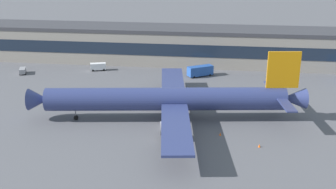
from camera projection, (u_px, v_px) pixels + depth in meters
The scene contains 10 objects.
ground_plane at pixel (164, 128), 95.99m from camera, with size 600.00×600.00×0.00m, color #56565B.
terminal_building at pixel (188, 45), 150.20m from camera, with size 156.45×17.65×12.83m.
airliner at pixel (170, 99), 99.28m from camera, with size 66.15×57.12×16.73m.
fuel_truck at pixel (201, 70), 135.20m from camera, with size 8.59×6.87×3.35m.
crew_van at pixel (98, 66), 141.73m from camera, with size 5.63×3.77×2.55m.
follow_me_car at pixel (23, 70), 138.15m from camera, with size 3.43×4.79×1.85m.
traffic_cone_0 at pixel (259, 146), 86.59m from camera, with size 0.52×0.52×0.65m, color #F2590C.
traffic_cone_1 at pixel (220, 134), 92.16m from camera, with size 0.50×0.50×0.63m, color #F2590C.
traffic_cone_2 at pixel (184, 149), 85.13m from camera, with size 0.48×0.48×0.60m, color #F2590C.
traffic_cone_3 at pixel (169, 132), 93.03m from camera, with size 0.47×0.47×0.59m, color #F2590C.
Camera 1 is at (12.76, -87.26, 38.70)m, focal length 44.57 mm.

